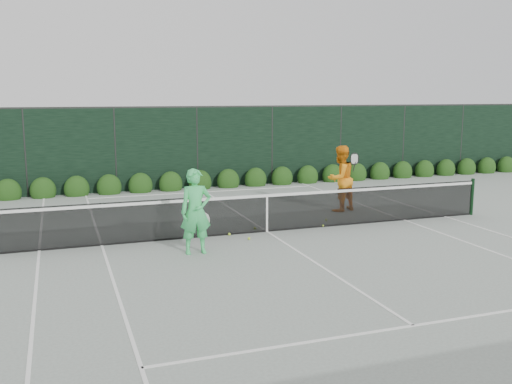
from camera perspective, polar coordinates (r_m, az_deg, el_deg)
name	(u,v)px	position (r m, az deg, el deg)	size (l,w,h in m)	color
ground	(267,232)	(14.68, 1.09, -4.00)	(80.00, 80.00, 0.00)	gray
tennis_net	(266,212)	(14.55, 1.01, -1.97)	(12.90, 0.10, 1.07)	black
player_woman	(196,212)	(12.60, -6.04, -1.95)	(0.70, 0.47, 1.89)	#3FD86D
player_man	(340,178)	(17.30, 8.43, 1.35)	(1.16, 1.03, 1.98)	orange
court_lines	(267,232)	(14.68, 1.09, -3.97)	(11.03, 23.83, 0.01)	white
windscreen_fence	(312,190)	(11.92, 5.67, 0.18)	(32.00, 21.07, 3.06)	black
hedge_row	(200,183)	(21.35, -5.62, 0.95)	(31.66, 0.65, 0.94)	#14340E
tennis_balls	(278,229)	(14.84, 2.22, -3.71)	(3.09, 1.32, 0.07)	#BFE533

